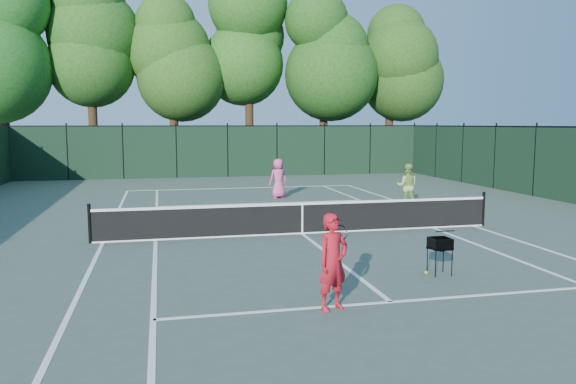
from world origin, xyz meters
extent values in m
plane|color=#414F45|center=(0.00, 0.00, 0.00)|extent=(90.00, 90.00, 0.00)
cube|color=white|center=(-5.49, 0.00, 0.00)|extent=(0.10, 23.77, 0.01)
cube|color=white|center=(5.49, 0.00, 0.00)|extent=(0.10, 23.77, 0.01)
cube|color=white|center=(-4.12, 0.00, 0.00)|extent=(0.10, 23.77, 0.01)
cube|color=white|center=(4.12, 0.00, 0.00)|extent=(0.10, 23.77, 0.01)
cube|color=white|center=(0.00, 11.88, 0.00)|extent=(10.97, 0.10, 0.01)
cube|color=white|center=(0.00, -6.40, 0.00)|extent=(8.23, 0.10, 0.01)
cube|color=white|center=(0.00, 6.40, 0.00)|extent=(8.23, 0.10, 0.01)
cube|color=white|center=(0.00, 0.00, 0.00)|extent=(0.10, 12.80, 0.01)
cube|color=black|center=(0.00, 0.00, 0.46)|extent=(11.60, 0.03, 0.85)
cube|color=white|center=(0.00, 0.00, 0.88)|extent=(11.60, 0.05, 0.07)
cube|color=white|center=(0.00, 0.00, 0.02)|extent=(11.60, 0.05, 0.04)
cube|color=white|center=(0.00, 0.00, 0.46)|extent=(0.05, 0.04, 0.91)
cylinder|color=black|center=(-5.80, 0.00, 0.53)|extent=(0.09, 0.09, 1.06)
cylinder|color=black|center=(5.80, 0.00, 0.53)|extent=(0.09, 0.09, 1.06)
cube|color=black|center=(0.00, 18.00, 1.50)|extent=(24.00, 0.05, 3.00)
cylinder|color=black|center=(-13.00, 21.50, 2.25)|extent=(0.56, 0.56, 4.50)
ellipsoid|color=#164D17|center=(-13.00, 21.50, 8.18)|extent=(6.40, 6.40, 9.92)
cylinder|color=black|center=(-8.00, 22.00, 2.40)|extent=(0.56, 0.56, 4.80)
ellipsoid|color=#1A4714|center=(-8.00, 22.00, 8.71)|extent=(6.80, 6.80, 10.54)
cylinder|color=black|center=(-3.00, 21.80, 2.15)|extent=(0.56, 0.56, 4.30)
ellipsoid|color=#1F4914|center=(-3.00, 21.80, 7.75)|extent=(6.00, 6.00, 9.30)
cylinder|color=black|center=(2.00, 22.30, 2.50)|extent=(0.56, 0.56, 5.00)
ellipsoid|color=#1C4E16|center=(2.00, 22.30, 9.03)|extent=(7.00, 7.00, 10.85)
cylinder|color=black|center=(7.00, 21.60, 2.30)|extent=(0.56, 0.56, 4.60)
ellipsoid|color=#194513|center=(7.00, 21.60, 8.16)|extent=(6.20, 6.20, 9.61)
cylinder|color=black|center=(12.00, 22.10, 2.20)|extent=(0.56, 0.56, 4.40)
ellipsoid|color=#1C4313|center=(12.00, 22.10, 7.74)|extent=(5.80, 5.80, 8.99)
imported|color=#AE1321|center=(-1.13, -6.54, 0.83)|extent=(0.71, 0.61, 1.66)
cylinder|color=black|center=(-0.86, -6.04, 0.95)|extent=(0.03, 0.03, 0.30)
torus|color=black|center=(-0.86, -6.04, 1.22)|extent=(0.30, 0.10, 0.30)
imported|color=#D64B87|center=(0.96, 7.88, 0.84)|extent=(0.94, 0.75, 1.68)
imported|color=#91B359|center=(5.06, 3.93, 0.83)|extent=(1.00, 0.92, 1.67)
cylinder|color=black|center=(1.54, -5.10, 0.28)|extent=(0.02, 0.02, 0.55)
cylinder|color=black|center=(1.91, -5.10, 0.28)|extent=(0.02, 0.02, 0.55)
cylinder|color=black|center=(1.54, -4.73, 0.28)|extent=(0.02, 0.02, 0.55)
cylinder|color=black|center=(1.91, -4.73, 0.28)|extent=(0.02, 0.02, 0.55)
cube|color=black|center=(1.72, -4.91, 0.67)|extent=(0.54, 0.54, 0.23)
sphere|color=yellow|center=(1.72, -4.91, 0.60)|extent=(0.06, 0.06, 0.06)
sphere|color=yellow|center=(1.72, -4.91, 0.60)|extent=(0.06, 0.06, 0.06)
sphere|color=yellow|center=(1.72, -4.91, 0.60)|extent=(0.06, 0.06, 0.06)
sphere|color=yellow|center=(1.72, -4.91, 0.60)|extent=(0.06, 0.06, 0.06)
sphere|color=yellow|center=(1.72, -4.91, 0.60)|extent=(0.06, 0.06, 0.06)
sphere|color=yellow|center=(1.72, -4.91, 0.60)|extent=(0.06, 0.06, 0.06)
sphere|color=yellow|center=(1.72, -4.91, 0.60)|extent=(0.06, 0.06, 0.06)
sphere|color=yellow|center=(1.72, -4.91, 0.60)|extent=(0.06, 0.06, 0.06)
sphere|color=yellow|center=(1.72, -4.91, 0.60)|extent=(0.06, 0.06, 0.06)
sphere|color=yellow|center=(1.72, -4.91, 0.60)|extent=(0.06, 0.06, 0.06)
sphere|color=yellow|center=(1.72, -4.91, 0.60)|extent=(0.06, 0.06, 0.06)
sphere|color=yellow|center=(1.72, -4.91, 0.60)|extent=(0.06, 0.06, 0.06)
sphere|color=yellow|center=(1.72, -4.91, 0.60)|extent=(0.06, 0.06, 0.06)
sphere|color=yellow|center=(1.72, -4.91, 0.60)|extent=(0.06, 0.06, 0.06)
sphere|color=#CBE12E|center=(1.47, -4.82, 0.03)|extent=(0.07, 0.07, 0.07)
sphere|color=#BFD52B|center=(-0.14, -3.60, 0.03)|extent=(0.07, 0.07, 0.07)
camera|label=1|loc=(-3.93, -15.41, 3.15)|focal=35.00mm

